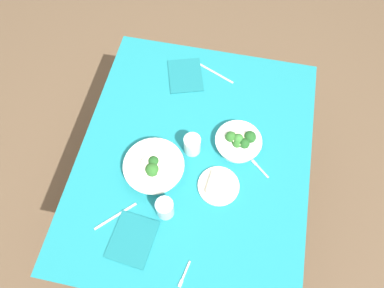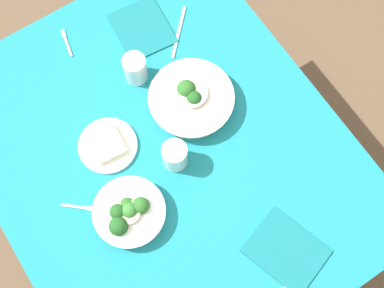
{
  "view_description": "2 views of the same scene",
  "coord_description": "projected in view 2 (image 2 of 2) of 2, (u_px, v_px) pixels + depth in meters",
  "views": [
    {
      "loc": [
        0.7,
        0.14,
        2.24
      ],
      "look_at": [
        -0.04,
        -0.02,
        0.76
      ],
      "focal_mm": 33.89,
      "sensor_mm": 36.0,
      "label": 1
    },
    {
      "loc": [
        -0.48,
        0.21,
        2.3
      ],
      "look_at": [
        -0.03,
        -0.08,
        0.76
      ],
      "focal_mm": 49.74,
      "sensor_mm": 36.0,
      "label": 2
    }
  ],
  "objects": [
    {
      "name": "fork_by_near_bowl",
      "position": [
        81.0,
        207.0,
        1.6
      ],
      "size": [
        0.08,
        0.09,
        0.0
      ],
      "rotation": [
        0.0,
        0.0,
        4.0
      ],
      "color": "#B7B7BC",
      "rests_on": "dining_table"
    },
    {
      "name": "water_glass_center",
      "position": [
        135.0,
        69.0,
        1.7
      ],
      "size": [
        0.08,
        0.08,
        0.1
      ],
      "primitive_type": "cylinder",
      "color": "silver",
      "rests_on": "dining_table"
    },
    {
      "name": "broccoli_bowl_near",
      "position": [
        191.0,
        99.0,
        1.69
      ],
      "size": [
        0.27,
        0.27,
        0.09
      ],
      "color": "silver",
      "rests_on": "dining_table"
    },
    {
      "name": "table_knife_right",
      "position": [
        179.0,
        32.0,
        1.8
      ],
      "size": [
        0.15,
        0.15,
        0.0
      ],
      "primitive_type": "cube",
      "rotation": [
        0.0,
        0.0,
        5.5
      ],
      "color": "#B7B7BC",
      "rests_on": "dining_table"
    },
    {
      "name": "fork_by_far_bowl",
      "position": [
        66.0,
        42.0,
        1.79
      ],
      "size": [
        0.11,
        0.03,
        0.0
      ],
      "rotation": [
        0.0,
        0.0,
        6.08
      ],
      "color": "#B7B7BC",
      "rests_on": "dining_table"
    },
    {
      "name": "water_glass_side",
      "position": [
        175.0,
        155.0,
        1.61
      ],
      "size": [
        0.08,
        0.08,
        0.1
      ],
      "primitive_type": "cylinder",
      "color": "silver",
      "rests_on": "dining_table"
    },
    {
      "name": "bread_side_plate",
      "position": [
        108.0,
        145.0,
        1.66
      ],
      "size": [
        0.19,
        0.19,
        0.03
      ],
      "color": "silver",
      "rests_on": "dining_table"
    },
    {
      "name": "broccoli_bowl_far",
      "position": [
        129.0,
        213.0,
        1.57
      ],
      "size": [
        0.22,
        0.22,
        0.08
      ],
      "color": "white",
      "rests_on": "dining_table"
    },
    {
      "name": "dining_table",
      "position": [
        167.0,
        164.0,
        1.76
      ],
      "size": [
        1.3,
        1.07,
        0.72
      ],
      "color": "#197A84",
      "rests_on": "ground_plane"
    },
    {
      "name": "napkin_folded_lower",
      "position": [
        142.0,
        28.0,
        1.81
      ],
      "size": [
        0.22,
        0.19,
        0.01
      ],
      "primitive_type": "cube",
      "rotation": [
        0.0,
        0.0,
        -0.1
      ],
      "color": "#156870",
      "rests_on": "dining_table"
    },
    {
      "name": "ground_plane",
      "position": [
        173.0,
        205.0,
        2.34
      ],
      "size": [
        6.0,
        6.0,
        0.0
      ],
      "primitive_type": "plane",
      "color": "brown"
    },
    {
      "name": "napkin_folded_upper",
      "position": [
        286.0,
        251.0,
        1.56
      ],
      "size": [
        0.26,
        0.23,
        0.01
      ],
      "primitive_type": "cube",
      "rotation": [
        0.0,
        0.0,
        0.31
      ],
      "color": "#156870",
      "rests_on": "dining_table"
    }
  ]
}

